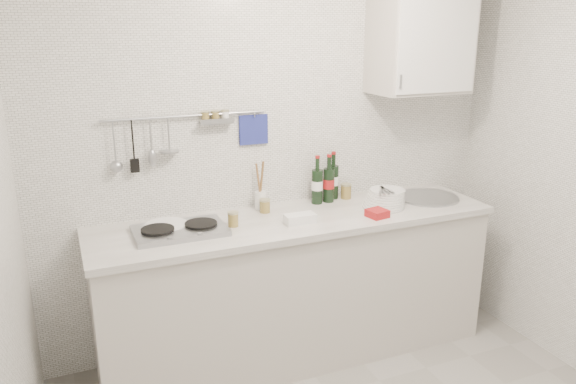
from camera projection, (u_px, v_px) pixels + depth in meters
The scene contains 14 objects.
back_wall at pixel (277, 153), 3.52m from camera, with size 3.00×0.02×2.50m, color silver.
counter at pixel (297, 290), 3.50m from camera, with size 2.44×0.64×0.96m.
wall_rail at pixel (183, 133), 3.22m from camera, with size 0.98×0.09×0.34m.
wall_cabinet at pixel (421, 36), 3.49m from camera, with size 0.60×0.38×0.70m.
plate_stack_hob at pixel (165, 227), 3.13m from camera, with size 0.25×0.25×0.03m.
plate_stack_sink at pixel (385, 199), 3.53m from camera, with size 0.28×0.27×0.11m.
wine_bottles at pixel (326, 178), 3.61m from camera, with size 0.22×0.13×0.31m.
butter_dish at pixel (300, 219), 3.24m from camera, with size 0.18×0.09×0.05m, color white.
strawberry_punnet at pixel (377, 213), 3.34m from camera, with size 0.11×0.11×0.05m, color red.
utensil_crock at pixel (261, 198), 3.48m from camera, with size 0.07×0.07×0.31m.
jar_a at pixel (265, 206), 3.42m from camera, with size 0.07×0.07×0.08m.
jar_b at pixel (346, 191), 3.69m from camera, with size 0.07×0.07×0.10m.
jar_c at pixel (377, 196), 3.60m from camera, with size 0.07×0.07×0.09m.
jar_d at pixel (233, 219), 3.18m from camera, with size 0.06×0.06×0.09m.
Camera 1 is at (-1.27, -1.80, 2.03)m, focal length 35.00 mm.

